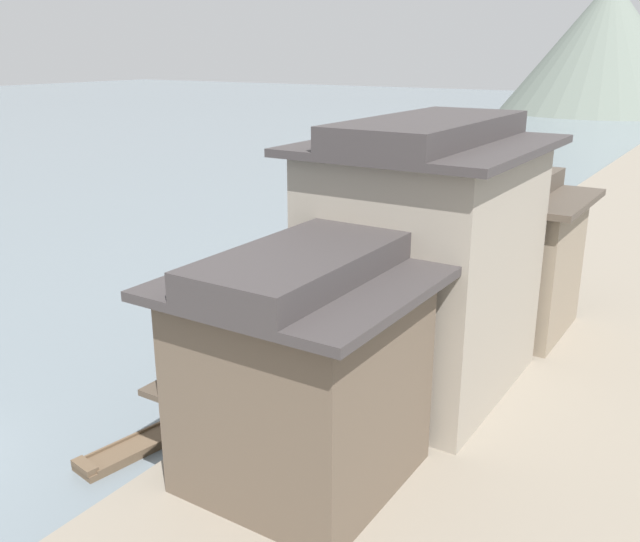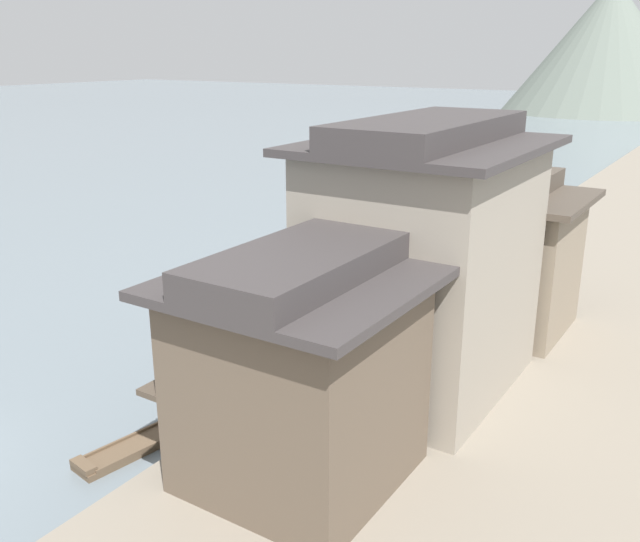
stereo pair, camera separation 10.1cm
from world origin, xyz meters
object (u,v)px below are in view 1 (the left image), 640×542
(boat_moored_nearest, at_px, (534,207))
(house_waterfront_nearest, at_px, (301,370))
(boat_moored_third, at_px, (453,254))
(house_waterfront_second, at_px, (424,259))
(boat_moored_far, at_px, (150,440))
(boat_moored_second, at_px, (273,336))
(house_waterfront_tall, at_px, (494,252))
(mooring_post_dock_near, at_px, (168,450))
(mooring_post_dock_mid, at_px, (311,357))
(boat_midriver_upstream, at_px, (461,172))
(boat_midriver_drifting, at_px, (548,190))

(boat_moored_nearest, relative_size, house_waterfront_nearest, 0.81)
(boat_moored_third, distance_m, house_waterfront_second, 18.39)
(boat_moored_far, xyz_separation_m, house_waterfront_second, (5.67, 6.94, 4.91))
(boat_moored_second, height_order, house_waterfront_second, house_waterfront_second)
(boat_moored_nearest, relative_size, house_waterfront_second, 0.57)
(boat_moored_far, distance_m, house_waterfront_tall, 14.98)
(mooring_post_dock_near, height_order, mooring_post_dock_mid, mooring_post_dock_near)
(boat_midriver_upstream, height_order, house_waterfront_second, house_waterfront_second)
(boat_midriver_drifting, height_order, mooring_post_dock_mid, mooring_post_dock_mid)
(boat_moored_far, height_order, house_waterfront_nearest, house_waterfront_nearest)
(boat_moored_third, relative_size, house_waterfront_tall, 0.72)
(boat_midriver_upstream, distance_m, house_waterfront_nearest, 52.71)
(boat_moored_nearest, xyz_separation_m, boat_midriver_upstream, (-10.43, 11.83, -0.00))
(boat_midriver_upstream, height_order, mooring_post_dock_mid, mooring_post_dock_mid)
(boat_moored_nearest, height_order, mooring_post_dock_near, mooring_post_dock_near)
(boat_moored_third, xyz_separation_m, mooring_post_dock_near, (2.03, -25.09, 1.12))
(boat_moored_nearest, height_order, boat_midriver_upstream, boat_moored_nearest)
(house_waterfront_tall, xyz_separation_m, mooring_post_dock_mid, (-3.70, -7.63, -2.57))
(house_waterfront_second, bearing_deg, house_waterfront_nearest, -92.73)
(boat_moored_far, distance_m, boat_midriver_drifting, 45.45)
(boat_moored_nearest, distance_m, boat_midriver_upstream, 15.77)
(boat_moored_second, distance_m, house_waterfront_tall, 9.56)
(house_waterfront_nearest, distance_m, house_waterfront_second, 6.73)
(boat_moored_third, height_order, mooring_post_dock_mid, mooring_post_dock_mid)
(boat_midriver_drifting, height_order, house_waterfront_nearest, house_waterfront_nearest)
(boat_moored_third, xyz_separation_m, boat_midriver_upstream, (-10.12, 26.86, 0.01))
(boat_moored_far, height_order, mooring_post_dock_mid, mooring_post_dock_mid)
(boat_moored_far, bearing_deg, boat_moored_second, 100.11)
(boat_moored_nearest, height_order, boat_moored_third, boat_moored_nearest)
(house_waterfront_second, height_order, mooring_post_dock_near, house_waterfront_second)
(boat_moored_nearest, relative_size, boat_moored_third, 0.97)
(boat_midriver_drifting, bearing_deg, boat_moored_nearest, -83.44)
(mooring_post_dock_near, bearing_deg, boat_moored_second, 110.66)
(boat_midriver_drifting, bearing_deg, boat_moored_third, -88.81)
(boat_moored_second, bearing_deg, boat_moored_third, 84.19)
(boat_midriver_upstream, bearing_deg, boat_moored_far, -78.82)
(boat_midriver_drifting, xyz_separation_m, house_waterfront_second, (6.01, -38.50, 4.76))
(house_waterfront_second, distance_m, house_waterfront_tall, 6.50)
(boat_moored_far, bearing_deg, boat_midriver_drifting, 90.43)
(boat_moored_second, height_order, boat_midriver_upstream, boat_moored_second)
(boat_midriver_upstream, relative_size, house_waterfront_tall, 0.63)
(boat_midriver_drifting, distance_m, house_waterfront_nearest, 45.60)
(boat_midriver_drifting, height_order, house_waterfront_second, house_waterfront_second)
(house_waterfront_second, bearing_deg, boat_moored_nearest, 99.35)
(boat_moored_second, bearing_deg, boat_midriver_drifting, 88.26)
(house_waterfront_tall, height_order, mooring_post_dock_near, house_waterfront_tall)
(mooring_post_dock_mid, bearing_deg, boat_midriver_upstream, 105.12)
(boat_midriver_drifting, xyz_separation_m, house_waterfront_tall, (6.19, -32.14, 3.48))
(house_waterfront_tall, bearing_deg, mooring_post_dock_mid, -115.88)
(boat_moored_third, distance_m, boat_moored_far, 23.77)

